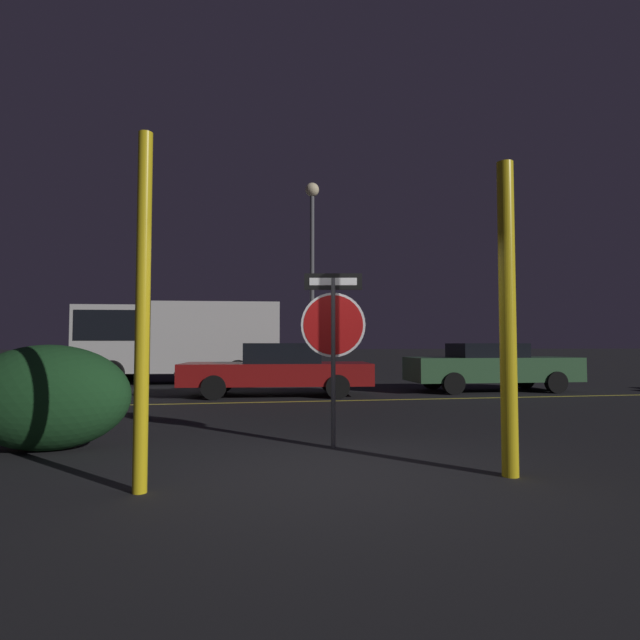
% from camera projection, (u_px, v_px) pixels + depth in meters
% --- Properties ---
extents(ground_plane, '(260.00, 260.00, 0.00)m').
position_uv_depth(ground_plane, '(334.00, 474.00, 5.18)').
color(ground_plane, black).
extents(road_center_stripe, '(40.73, 0.12, 0.01)m').
position_uv_depth(road_center_stripe, '(279.00, 402.00, 11.66)').
color(road_center_stripe, gold).
rests_on(road_center_stripe, ground_plane).
extents(stop_sign, '(0.85, 0.16, 2.30)m').
position_uv_depth(stop_sign, '(333.00, 326.00, 6.61)').
color(stop_sign, '#4C4C51').
rests_on(stop_sign, ground_plane).
extents(yellow_pole_left, '(0.13, 0.13, 3.35)m').
position_uv_depth(yellow_pole_left, '(143.00, 310.00, 4.62)').
color(yellow_pole_left, yellow).
rests_on(yellow_pole_left, ground_plane).
extents(yellow_pole_right, '(0.17, 0.17, 3.27)m').
position_uv_depth(yellow_pole_right, '(508.00, 317.00, 5.17)').
color(yellow_pole_right, yellow).
rests_on(yellow_pole_right, ground_plane).
extents(hedge_bush_1, '(2.04, 1.15, 1.35)m').
position_uv_depth(hedge_bush_1, '(48.00, 397.00, 6.37)').
color(hedge_bush_1, '#19421E').
rests_on(hedge_bush_1, ground_plane).
extents(passing_car_2, '(5.11, 2.34, 1.38)m').
position_uv_depth(passing_car_2, '(278.00, 369.00, 13.15)').
color(passing_car_2, maroon).
rests_on(passing_car_2, ground_plane).
extents(passing_car_3, '(4.94, 1.91, 1.38)m').
position_uv_depth(passing_car_3, '(491.00, 366.00, 14.36)').
color(passing_car_3, '#335B38').
rests_on(passing_car_3, ground_plane).
extents(delivery_truck, '(6.85, 2.83, 2.76)m').
position_uv_depth(delivery_truck, '(177.00, 337.00, 17.21)').
color(delivery_truck, silver).
rests_on(delivery_truck, ground_plane).
extents(street_lamp, '(0.51, 0.51, 7.27)m').
position_uv_depth(street_lamp, '(312.00, 245.00, 18.18)').
color(street_lamp, '#4C4C51').
rests_on(street_lamp, ground_plane).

